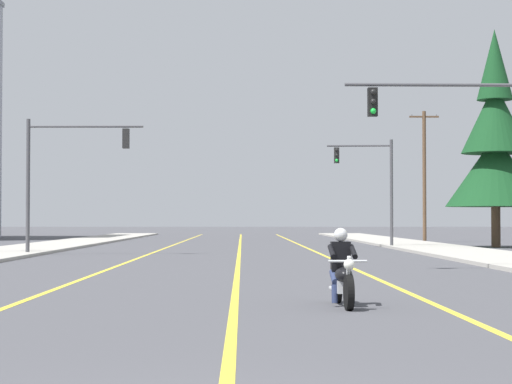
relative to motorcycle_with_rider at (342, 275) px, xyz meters
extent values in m
cube|color=yellow|center=(-2.02, 34.01, -0.58)|extent=(0.16, 100.00, 0.01)
cube|color=yellow|center=(-6.21, 34.01, -0.58)|extent=(0.16, 100.00, 0.01)
cube|color=yellow|center=(1.79, 34.01, -0.58)|extent=(0.16, 100.00, 0.01)
cube|color=#ADA89E|center=(8.54, 29.01, -0.52)|extent=(4.40, 110.00, 0.14)
cube|color=#ADA89E|center=(-13.11, 29.01, -0.52)|extent=(4.40, 110.00, 0.14)
cylinder|color=black|center=(0.03, -0.82, -0.27)|extent=(0.14, 0.64, 0.64)
cylinder|color=black|center=(-0.02, 0.72, -0.27)|extent=(0.14, 0.64, 0.64)
cylinder|color=silver|center=(0.03, -0.72, 0.05)|extent=(0.08, 0.33, 0.68)
sphere|color=white|center=(0.03, -0.87, 0.23)|extent=(0.20, 0.20, 0.20)
cylinder|color=silver|center=(0.02, -0.67, 0.28)|extent=(0.70, 0.07, 0.04)
ellipsoid|color=black|center=(0.01, -0.17, 0.01)|extent=(0.34, 0.57, 0.28)
cube|color=silver|center=(0.00, -0.05, -0.22)|extent=(0.25, 0.45, 0.24)
cube|color=black|center=(-0.01, 0.27, -0.05)|extent=(0.30, 0.53, 0.12)
cube|color=black|center=(-0.02, 0.67, 0.03)|extent=(0.21, 0.37, 0.08)
cylinder|color=silver|center=(-0.15, 0.35, -0.29)|extent=(0.10, 0.55, 0.08)
cube|color=black|center=(-0.01, 0.23, 0.33)|extent=(0.37, 0.25, 0.56)
sphere|color=silver|center=(-0.01, 0.21, 0.74)|extent=(0.26, 0.26, 0.26)
cylinder|color=navy|center=(0.14, 0.09, -0.05)|extent=(0.15, 0.44, 0.30)
cylinder|color=navy|center=(0.16, -0.08, -0.35)|extent=(0.12, 0.16, 0.35)
cylinder|color=black|center=(0.20, -0.02, 0.43)|extent=(0.12, 0.53, 0.27)
cylinder|color=navy|center=(-0.14, 0.09, -0.05)|extent=(0.15, 0.44, 0.30)
cylinder|color=navy|center=(-0.16, -0.10, -0.35)|extent=(0.12, 0.16, 0.35)
cylinder|color=black|center=(-0.20, -0.04, 0.43)|extent=(0.12, 0.53, 0.27)
cylinder|color=#47474C|center=(4.25, 11.85, 5.26)|extent=(5.82, 0.19, 0.11)
cube|color=black|center=(2.21, 11.82, 4.71)|extent=(0.30, 0.24, 0.90)
sphere|color=black|center=(2.22, 11.66, 5.01)|extent=(0.18, 0.18, 0.18)
sphere|color=black|center=(2.22, 11.66, 4.71)|extent=(0.18, 0.18, 0.18)
sphere|color=green|center=(2.22, 11.66, 4.41)|extent=(0.18, 0.18, 0.18)
cylinder|color=#47474C|center=(-11.62, 25.42, 2.51)|extent=(0.18, 0.18, 6.20)
cylinder|color=#47474C|center=(-9.00, 25.36, 5.26)|extent=(5.24, 0.24, 0.11)
cube|color=black|center=(-7.17, 25.32, 4.71)|extent=(0.31, 0.25, 0.90)
sphere|color=black|center=(-7.16, 25.47, 5.01)|extent=(0.18, 0.18, 0.18)
sphere|color=black|center=(-7.16, 25.47, 4.71)|extent=(0.18, 0.18, 0.18)
sphere|color=green|center=(-7.16, 25.47, 4.41)|extent=(0.18, 0.18, 0.18)
cylinder|color=#47474C|center=(6.67, 36.28, 2.51)|extent=(0.18, 0.18, 6.20)
cylinder|color=#47474C|center=(4.83, 36.39, 5.26)|extent=(3.68, 0.33, 0.11)
cube|color=black|center=(3.55, 36.47, 4.71)|extent=(0.31, 0.26, 0.90)
sphere|color=black|center=(3.54, 36.31, 5.01)|extent=(0.18, 0.18, 0.18)
sphere|color=black|center=(3.54, 36.31, 4.71)|extent=(0.18, 0.18, 0.18)
sphere|color=green|center=(3.54, 36.31, 4.41)|extent=(0.18, 0.18, 0.18)
cylinder|color=brown|center=(11.04, 49.08, 4.07)|extent=(0.26, 0.26, 9.31)
cube|color=brown|center=(11.04, 49.08, 8.32)|extent=(2.09, 0.12, 0.12)
cylinder|color=slate|center=(10.16, 49.08, 8.42)|extent=(0.08, 0.08, 0.12)
cylinder|color=slate|center=(11.92, 49.08, 8.42)|extent=(0.08, 0.08, 0.12)
cylinder|color=#4C3828|center=(12.84, 36.96, 0.60)|extent=(0.53, 0.53, 2.36)
cone|color=#14421E|center=(12.84, 36.96, 3.85)|extent=(5.78, 5.78, 4.14)
cone|color=#14421E|center=(12.84, 36.96, 6.96)|extent=(3.93, 3.93, 4.14)
cone|color=#14421E|center=(12.84, 36.96, 10.06)|extent=(2.08, 2.08, 4.14)
camera|label=1|loc=(-1.87, -17.67, 1.04)|focal=66.42mm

